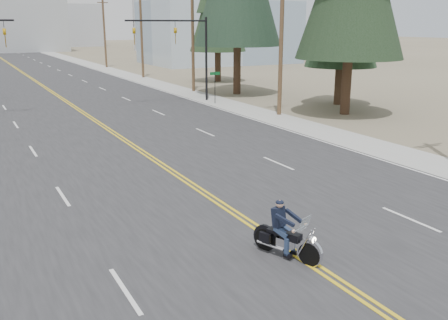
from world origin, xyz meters
TOP-DOWN VIEW (x-y plane):
  - ground_plane at (0.00, 0.00)m, footprint 400.00×400.00m
  - road at (0.00, 70.00)m, footprint 20.00×200.00m
  - sidewalk_right at (11.50, 70.00)m, footprint 3.00×200.00m
  - traffic_mast_right at (8.98, 32.00)m, footprint 7.10×0.26m
  - street_sign at (10.80, 30.00)m, footprint 0.90×0.06m
  - utility_pole_b at (12.50, 23.00)m, footprint 2.20×0.30m
  - utility_pole_c at (12.50, 38.00)m, footprint 2.20×0.30m
  - utility_pole_d at (12.50, 53.00)m, footprint 2.20×0.30m
  - utility_pole_e at (12.50, 70.00)m, footprint 2.20×0.30m
  - glass_building at (32.00, 70.00)m, footprint 24.00×16.00m
  - haze_bldg_b at (8.00, 125.00)m, footprint 18.00×14.00m
  - haze_bldg_c at (40.00, 110.00)m, footprint 16.00×12.00m
  - haze_bldg_e at (25.00, 150.00)m, footprint 14.00×14.00m
  - motorcyclist at (-0.35, 3.66)m, footprint 1.62×2.32m

SIDE VIEW (x-z plane):
  - ground_plane at x=0.00m, z-range 0.00..0.00m
  - road at x=0.00m, z-range 0.00..0.01m
  - sidewalk_right at x=11.50m, z-range 0.00..0.01m
  - motorcyclist at x=-0.35m, z-range 0.00..1.67m
  - street_sign at x=10.80m, z-range 0.49..3.12m
  - traffic_mast_right at x=8.98m, z-range 1.44..8.44m
  - utility_pole_c at x=12.50m, z-range 0.23..11.23m
  - utility_pole_e at x=12.50m, z-range 0.23..11.23m
  - utility_pole_b at x=12.50m, z-range 0.23..11.73m
  - utility_pole_d at x=12.50m, z-range 0.23..11.73m
  - haze_bldg_e at x=25.00m, z-range 0.00..12.00m
  - haze_bldg_b at x=8.00m, z-range 0.00..14.00m
  - haze_bldg_c at x=40.00m, z-range 0.00..18.00m
  - glass_building at x=32.00m, z-range 0.00..20.00m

